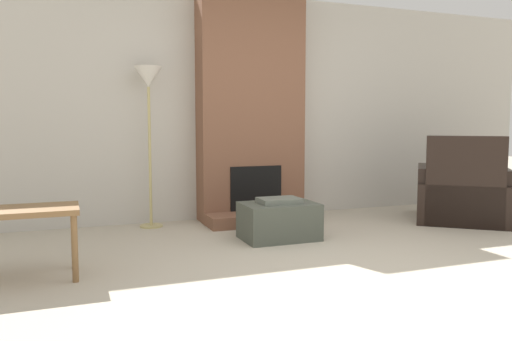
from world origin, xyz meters
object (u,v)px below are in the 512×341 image
at_px(ottoman, 279,220).
at_px(armchair, 462,195).
at_px(floor_lamp_left, 149,90).
at_px(side_table, 22,219).

relative_size(ottoman, armchair, 0.52).
bearing_deg(armchair, floor_lamp_left, 22.97).
bearing_deg(ottoman, floor_lamp_left, 136.08).
distance_m(ottoman, armchair, 2.28).
xyz_separation_m(ottoman, armchair, (2.28, 0.06, 0.12)).
relative_size(side_table, floor_lamp_left, 0.45).
height_order(ottoman, side_table, side_table).
bearing_deg(armchair, side_table, 46.27).
bearing_deg(ottoman, side_table, -166.89).
height_order(armchair, floor_lamp_left, floor_lamp_left).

